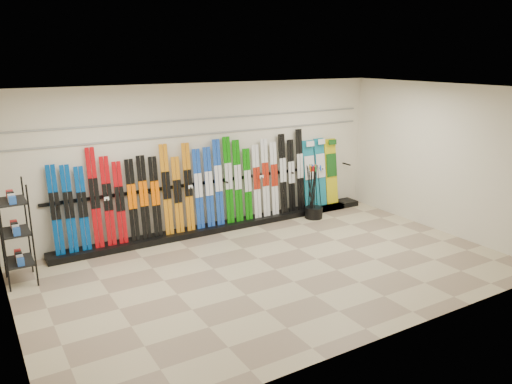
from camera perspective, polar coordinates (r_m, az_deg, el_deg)
floor at (r=8.58m, az=2.19°, el=-8.83°), size 8.00×8.00×0.00m
back_wall at (r=10.22m, az=-5.39°, el=3.92°), size 8.00×0.00×8.00m
left_wall at (r=6.86m, az=-27.01°, el=-3.49°), size 0.00×5.00×5.00m
right_wall at (r=10.76m, az=20.49°, el=3.59°), size 0.00×5.00×5.00m
ceiling at (r=7.85m, az=2.42°, el=11.57°), size 8.00×8.00×0.00m
ski_rack_base at (r=10.50m, az=-3.57°, el=-3.88°), size 8.00×0.40×0.12m
skis at (r=10.00m, az=-7.04°, el=0.36°), size 5.38×0.20×1.83m
snowboards at (r=11.67m, az=7.38°, el=2.22°), size 0.95×0.24×1.56m
accessory_rack at (r=8.69m, az=-25.75°, el=-4.26°), size 0.40×0.60×1.65m
pole_bin at (r=11.21m, az=6.61°, el=-2.35°), size 0.39×0.39×0.25m
ski_poles at (r=11.06m, az=6.49°, el=0.03°), size 0.36×0.29×1.18m
slatwall_rail_0 at (r=10.11m, az=-5.42°, el=6.67°), size 7.60×0.02×0.03m
slatwall_rail_1 at (r=10.07m, az=-5.46°, el=8.36°), size 7.60×0.02×0.03m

